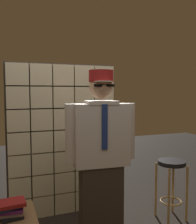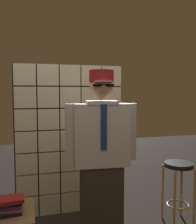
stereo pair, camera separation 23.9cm
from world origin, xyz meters
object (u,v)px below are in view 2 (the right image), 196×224
Objects in this scene: bar_stool at (179,178)px; side_table at (4,220)px; standing_person at (101,158)px; book_stack at (10,205)px.

side_table is (-1.96, -0.31, -0.09)m from bar_stool.
standing_person is at bearing -166.95° from bar_stool.
bar_stool is at bearing 18.69° from standing_person.
standing_person reaches higher than book_stack.
bar_stool is 1.94m from book_stack.
standing_person is at bearing 4.24° from side_table.
standing_person is at bearing 6.71° from book_stack.
standing_person is 1.03m from side_table.
bar_stool is 1.40× the size of side_table.
bar_stool is 1.98m from side_table.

